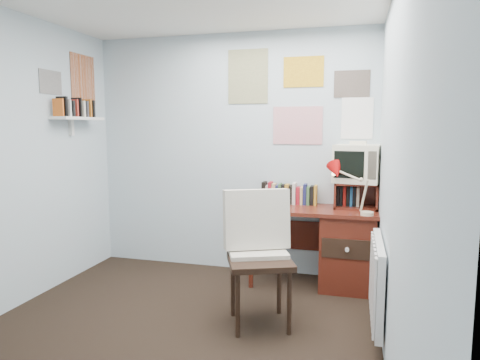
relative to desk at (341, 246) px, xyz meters
The scene contains 13 objects.
ground 1.93m from the desk, 128.37° to the right, with size 3.50×3.50×0.00m, color black.
back_wall 1.47m from the desk, 167.00° to the left, with size 3.00×0.02×2.50m, color #B1BFCB.
right_wall 1.74m from the desk, 77.48° to the right, with size 0.02×3.50×2.50m, color #B1BFCB.
desk is the anchor object (origin of this frame).
desk_chair 1.15m from the desk, 120.63° to the right, with size 0.52×0.50×1.02m, color black.
desk_lamp 0.64m from the desk, 44.08° to the right, with size 0.29×0.25×0.41m, color red.
tv_riser 0.51m from the desk, 42.96° to the left, with size 0.40×0.30×0.25m, color maroon.
crt_tv 0.82m from the desk, 46.01° to the left, with size 0.41×0.38×0.39m, color #EFE8C8.
book_row 0.71m from the desk, 160.58° to the left, with size 0.60×0.14×0.22m, color maroon.
radiator 0.97m from the desk, 72.76° to the right, with size 0.09×0.80×0.60m, color white.
wall_shelf 2.87m from the desk, behind, with size 0.20×0.62×0.24m, color white.
posters_back 1.54m from the desk, 150.72° to the left, with size 1.20×0.01×0.90m, color white.
posters_left 3.13m from the desk, behind, with size 0.01×0.70×0.60m, color white.
Camera 1 is at (1.27, -2.61, 1.54)m, focal length 32.00 mm.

